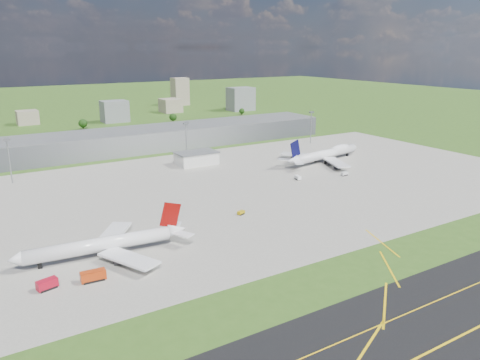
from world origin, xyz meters
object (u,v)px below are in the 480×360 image
fire_truck (93,276)px  van_white_far (344,174)px  crash_tender (47,285)px  van_white_near (298,178)px  airliner_red_twin (106,244)px  airliner_blue_quad (326,154)px  tug_yellow (241,213)px

fire_truck → van_white_far: bearing=21.7°
crash_tender → van_white_far: 186.57m
fire_truck → van_white_near: (135.22, 62.02, -0.55)m
airliner_red_twin → van_white_near: 133.54m
airliner_red_twin → crash_tender: size_ratio=9.26×
airliner_blue_quad → crash_tender: size_ratio=10.48×
van_white_far → fire_truck: bearing=-163.5°
crash_tender → fire_truck: bearing=-23.1°
tug_yellow → airliner_red_twin: bearing=171.1°
fire_truck → tug_yellow: bearing=24.4°
airliner_blue_quad → crash_tender: airliner_blue_quad is taller
crash_tender → tug_yellow: size_ratio=1.76×
tug_yellow → van_white_near: bearing=9.8°
airliner_red_twin → tug_yellow: size_ratio=16.26×
van_white_near → airliner_red_twin: bearing=120.2°
crash_tender → tug_yellow: (89.69, 26.76, -0.77)m
van_white_far → tug_yellow: bearing=-165.8°
van_white_near → fire_truck: bearing=125.2°
airliner_blue_quad → van_white_far: (-15.12, -33.84, -4.10)m
tug_yellow → van_white_far: 92.98m
airliner_blue_quad → crash_tender: 212.47m
tug_yellow → van_white_far: size_ratio=0.86×
airliner_blue_quad → tug_yellow: (-104.55, -59.28, -4.39)m
fire_truck → airliner_blue_quad: bearing=29.5°
van_white_far → airliner_blue_quad: bearing=64.2°
airliner_red_twin → van_white_near: size_ratio=12.57×
airliner_red_twin → airliner_blue_quad: 184.90m
airliner_blue_quad → tug_yellow: bearing=-160.7°
van_white_near → van_white_far: 30.79m
tug_yellow → van_white_near: (59.60, 33.05, 0.33)m
tug_yellow → van_white_near: size_ratio=0.77×
airliner_red_twin → airliner_blue_quad: (170.64, 71.20, 0.60)m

